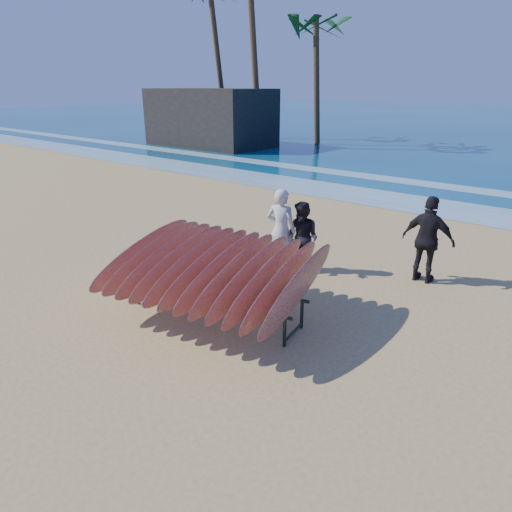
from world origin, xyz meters
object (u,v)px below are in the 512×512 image
at_px(person_white, 281,230).
at_px(person_dark_b, 428,240).
at_px(building, 210,118).
at_px(palm_mid, 319,29).
at_px(person_dark_a, 302,238).
at_px(surfboard_rack, 214,269).

bearing_deg(person_white, person_dark_b, -165.46).
xyz_separation_m(building, palm_mid, (5.15, 4.44, 5.19)).
bearing_deg(palm_mid, person_dark_a, -58.26).
xyz_separation_m(surfboard_rack, person_dark_a, (0.06, 2.57, -0.11)).
bearing_deg(person_white, palm_mid, -72.19).
bearing_deg(palm_mid, person_white, -59.45).
bearing_deg(person_dark_a, surfboard_rack, -89.24).
bearing_deg(person_dark_a, palm_mid, 123.85).
distance_m(person_white, person_dark_b, 2.95).
bearing_deg(person_dark_a, person_dark_b, 30.72).
height_order(building, palm_mid, palm_mid).
bearing_deg(person_dark_b, palm_mid, -52.54).
bearing_deg(palm_mid, surfboard_rack, -61.58).
height_order(surfboard_rack, person_white, person_white).
bearing_deg(building, person_dark_b, -34.67).
distance_m(person_dark_a, building, 22.01).
height_order(person_dark_a, building, building).
bearing_deg(palm_mid, building, -139.19).
relative_size(surfboard_rack, palm_mid, 0.46).
xyz_separation_m(person_white, person_dark_b, (2.62, 1.35, -0.01)).
xyz_separation_m(person_dark_b, palm_mid, (-13.76, 17.53, 6.07)).
relative_size(person_dark_b, building, 0.22).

